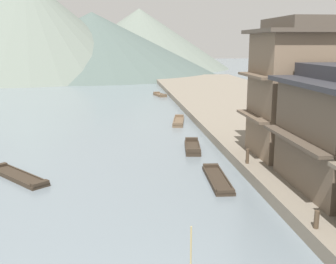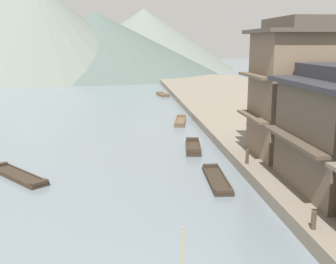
{
  "view_description": "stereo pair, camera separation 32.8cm",
  "coord_description": "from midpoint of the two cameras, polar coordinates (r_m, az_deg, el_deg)",
  "views": [
    {
      "loc": [
        -0.42,
        -9.37,
        7.89
      ],
      "look_at": [
        2.58,
        16.42,
        2.19
      ],
      "focal_mm": 43.5,
      "sensor_mm": 36.0,
      "label": 1
    },
    {
      "loc": [
        -0.09,
        -9.41,
        7.89
      ],
      "look_at": [
        2.58,
        16.42,
        2.19
      ],
      "focal_mm": 43.5,
      "sensor_mm": 36.0,
      "label": 2
    }
  ],
  "objects": [
    {
      "name": "riverbank_right",
      "position": [
        43.2,
        15.32,
        1.87
      ],
      "size": [
        18.0,
        110.0,
        0.68
      ],
      "primitive_type": "cube",
      "color": "slate",
      "rests_on": "ground"
    },
    {
      "name": "boat_moored_nearest",
      "position": [
        62.1,
        -1.29,
        5.22
      ],
      "size": [
        1.88,
        3.69,
        0.47
      ],
      "color": "brown",
      "rests_on": "ground"
    },
    {
      "name": "boat_moored_far",
      "position": [
        26.01,
        -20.61,
        -5.83
      ],
      "size": [
        4.27,
        4.69,
        0.36
      ],
      "color": "#33281E",
      "rests_on": "ground"
    },
    {
      "name": "boat_midriver_drifting",
      "position": [
        23.97,
        6.55,
        -6.62
      ],
      "size": [
        1.28,
        4.93,
        0.36
      ],
      "color": "#33281E",
      "rests_on": "ground"
    },
    {
      "name": "hill_far_centre",
      "position": [
        131.71,
        -4.07,
        12.91
      ],
      "size": [
        56.46,
        56.46,
        18.41
      ],
      "primitive_type": "cone",
      "color": "slate",
      "rests_on": "ground"
    },
    {
      "name": "boat_moored_third",
      "position": [
        30.62,
        3.14,
        -2.21
      ],
      "size": [
        1.56,
        3.84,
        0.57
      ],
      "color": "#33281E",
      "rests_on": "ground"
    },
    {
      "name": "mooring_post_dock_mid",
      "position": [
        25.27,
        10.71,
        -3.35
      ],
      "size": [
        0.2,
        0.2,
        0.91
      ],
      "primitive_type": "cylinder",
      "color": "#473828",
      "rests_on": "riverbank_right"
    },
    {
      "name": "boat_moored_second",
      "position": [
        40.84,
        1.25,
        1.46
      ],
      "size": [
        1.81,
        4.74,
        0.49
      ],
      "color": "brown",
      "rests_on": "ground"
    },
    {
      "name": "house_waterfront_tall",
      "position": [
        27.22,
        16.6,
        5.77
      ],
      "size": [
        5.51,
        5.6,
        8.74
      ],
      "color": "#75604C",
      "rests_on": "riverbank_right"
    },
    {
      "name": "hill_far_east",
      "position": [
        109.59,
        -10.59,
        12.13
      ],
      "size": [
        63.81,
        63.81,
        15.63
      ],
      "primitive_type": "cone",
      "color": "#4C5B56",
      "rests_on": "ground"
    },
    {
      "name": "hill_far_west",
      "position": [
        106.82,
        -19.16,
        13.81
      ],
      "size": [
        58.68,
        58.68,
        23.6
      ],
      "primitive_type": "cone",
      "color": "slate",
      "rests_on": "ground"
    },
    {
      "name": "mooring_post_dock_near",
      "position": [
        17.43,
        19.58,
        -11.49
      ],
      "size": [
        0.2,
        0.2,
        0.74
      ],
      "primitive_type": "cylinder",
      "color": "#473828",
      "rests_on": "riverbank_right"
    }
  ]
}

